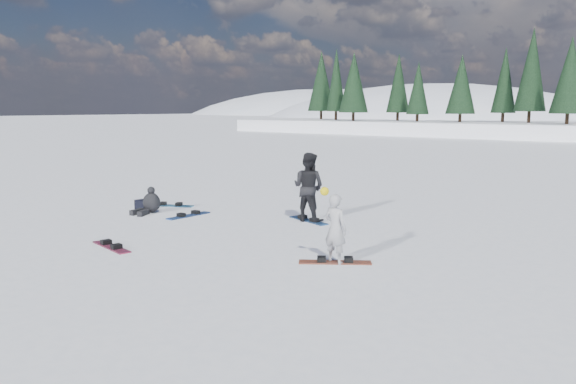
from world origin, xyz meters
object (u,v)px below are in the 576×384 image
object	(u,v)px
snowboarder_man	(308,187)
gear_bag	(143,205)
snowboarder_woman	(335,228)
seated_rider	(150,203)
snowboard_loose_c	(171,206)
snowboard_loose_a	(189,216)
snowboard_loose_b	(111,247)

from	to	relation	value
snowboarder_man	gear_bag	xyz separation A→B (m)	(-5.24, -1.71, -0.83)
snowboarder_woman	seated_rider	world-z (taller)	snowboarder_woman
gear_bag	snowboard_loose_c	world-z (taller)	gear_bag
snowboarder_woman	snowboard_loose_a	size ratio (longest dim) A/B	1.06
snowboarder_woman	snowboarder_man	bearing A→B (deg)	-43.03
snowboarder_man	gear_bag	size ratio (longest dim) A/B	4.34
snowboard_loose_a	seated_rider	bearing A→B (deg)	106.83
snowboard_loose_a	snowboard_loose_c	distance (m)	1.92
snowboarder_woman	snowboard_loose_c	size ratio (longest dim) A/B	1.06
snowboarder_woman	snowboard_loose_b	size ratio (longest dim) A/B	1.06
snowboarder_man	snowboard_loose_c	size ratio (longest dim) A/B	1.30
seated_rider	snowboard_loose_b	xyz separation A→B (m)	(2.73, -3.31, -0.30)
seated_rider	snowboard_loose_a	xyz separation A→B (m)	(1.30, 0.37, -0.30)
snowboard_loose_c	seated_rider	bearing A→B (deg)	-95.31
snowboarder_woman	seated_rider	xyz separation A→B (m)	(-7.53, 1.25, -0.43)
snowboarder_man	gear_bag	world-z (taller)	snowboarder_man
gear_bag	snowboard_loose_b	xyz separation A→B (m)	(3.43, -3.56, -0.14)
seated_rider	gear_bag	size ratio (longest dim) A/B	2.29
snowboarder_woman	snowboard_loose_a	distance (m)	6.47
snowboarder_man	snowboard_loose_c	distance (m)	5.13
snowboard_loose_b	snowboard_loose_c	bearing A→B (deg)	136.34
seated_rider	snowboard_loose_c	world-z (taller)	seated_rider
gear_bag	snowboard_loose_b	world-z (taller)	gear_bag
snowboard_loose_b	gear_bag	bearing A→B (deg)	145.03
snowboarder_man	gear_bag	distance (m)	5.58
snowboarder_man	snowboard_loose_b	xyz separation A→B (m)	(-1.81, -5.27, -0.96)
snowboarder_man	snowboard_loose_c	xyz separation A→B (m)	(-4.98, -0.78, -0.96)
snowboarder_woman	gear_bag	bearing A→B (deg)	-6.29
gear_bag	snowboard_loose_b	size ratio (longest dim) A/B	0.30
snowboard_loose_b	snowboard_loose_c	xyz separation A→B (m)	(-3.17, 4.49, 0.00)
snowboarder_man	seated_rider	bearing A→B (deg)	17.83
snowboarder_woman	seated_rider	bearing A→B (deg)	-5.37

